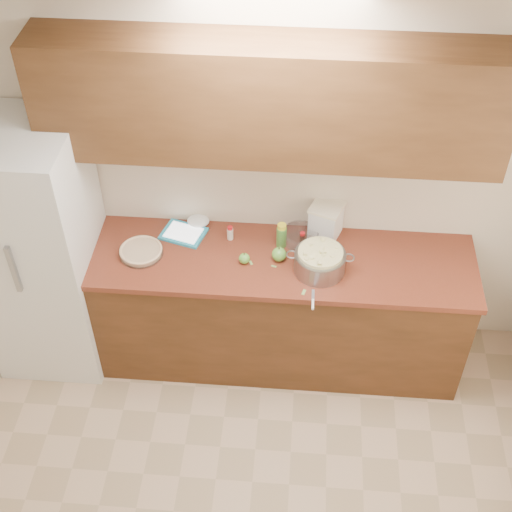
# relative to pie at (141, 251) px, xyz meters

# --- Properties ---
(room_shell) EXTENTS (3.60, 3.60, 3.60)m
(room_shell) POSITION_rel_pie_xyz_m (0.78, -1.45, 0.36)
(room_shell) COLOR tan
(room_shell) RESTS_ON ground
(counter_run) EXTENTS (2.64, 0.68, 0.92)m
(counter_run) POSITION_rel_pie_xyz_m (0.78, 0.03, -0.48)
(counter_run) COLOR #572F18
(counter_run) RESTS_ON ground
(upper_cabinets) EXTENTS (2.60, 0.34, 0.70)m
(upper_cabinets) POSITION_rel_pie_xyz_m (0.78, 0.18, 1.01)
(upper_cabinets) COLOR #56341A
(upper_cabinets) RESTS_ON room_shell
(fridge) EXTENTS (0.70, 0.70, 1.80)m
(fridge) POSITION_rel_pie_xyz_m (-0.66, -0.01, -0.04)
(fridge) COLOR silver
(fridge) RESTS_ON ground
(pie) EXTENTS (0.28, 0.28, 0.04)m
(pie) POSITION_rel_pie_xyz_m (0.00, 0.00, 0.00)
(pie) COLOR silver
(pie) RESTS_ON counter_run
(colander) EXTENTS (0.42, 0.31, 0.16)m
(colander) POSITION_rel_pie_xyz_m (1.12, -0.05, 0.05)
(colander) COLOR gray
(colander) RESTS_ON counter_run
(flour_canister) EXTENTS (0.25, 0.25, 0.24)m
(flour_canister) POSITION_rel_pie_xyz_m (1.15, 0.28, 0.10)
(flour_canister) COLOR white
(flour_canister) RESTS_ON counter_run
(tablet) EXTENTS (0.32, 0.27, 0.02)m
(tablet) POSITION_rel_pie_xyz_m (0.24, 0.20, -0.01)
(tablet) COLOR #289AC0
(tablet) RESTS_ON counter_run
(paring_knife) EXTENTS (0.02, 0.16, 0.02)m
(paring_knife) POSITION_rel_pie_xyz_m (1.09, -0.34, -0.02)
(paring_knife) COLOR gray
(paring_knife) RESTS_ON counter_run
(lemon_bottle) EXTENTS (0.06, 0.06, 0.17)m
(lemon_bottle) POSITION_rel_pie_xyz_m (0.87, 0.15, 0.06)
(lemon_bottle) COLOR #4C8C38
(lemon_bottle) RESTS_ON counter_run
(cinnamon_shaker) EXTENTS (0.04, 0.04, 0.10)m
(cinnamon_shaker) POSITION_rel_pie_xyz_m (0.54, 0.19, 0.02)
(cinnamon_shaker) COLOR beige
(cinnamon_shaker) RESTS_ON counter_run
(vanilla_bottle) EXTENTS (0.04, 0.04, 0.10)m
(vanilla_bottle) POSITION_rel_pie_xyz_m (1.01, 0.17, 0.03)
(vanilla_bottle) COLOR black
(vanilla_bottle) RESTS_ON counter_run
(mixing_bowl) EXTENTS (0.23, 0.23, 0.09)m
(mixing_bowl) POSITION_rel_pie_xyz_m (1.00, 0.20, 0.02)
(mixing_bowl) COLOR silver
(mixing_bowl) RESTS_ON counter_run
(paper_towel) EXTENTS (0.18, 0.17, 0.06)m
(paper_towel) POSITION_rel_pie_xyz_m (0.32, 0.31, 0.01)
(paper_towel) COLOR white
(paper_towel) RESTS_ON counter_run
(apple_left) EXTENTS (0.07, 0.07, 0.08)m
(apple_left) POSITION_rel_pie_xyz_m (0.65, -0.02, 0.01)
(apple_left) COLOR #5FA539
(apple_left) RESTS_ON counter_run
(apple_center) EXTENTS (0.09, 0.09, 0.10)m
(apple_center) POSITION_rel_pie_xyz_m (0.87, 0.02, 0.02)
(apple_center) COLOR #5FA539
(apple_center) RESTS_ON counter_run
(peel_a) EXTENTS (0.03, 0.04, 0.00)m
(peel_a) POSITION_rel_pie_xyz_m (0.70, -0.03, -0.02)
(peel_a) COLOR #80AB53
(peel_a) RESTS_ON counter_run
(peel_b) EXTENTS (0.03, 0.04, 0.00)m
(peel_b) POSITION_rel_pie_xyz_m (1.00, -0.03, -0.02)
(peel_b) COLOR #80AB53
(peel_b) RESTS_ON counter_run
(peel_c) EXTENTS (0.03, 0.02, 0.00)m
(peel_c) POSITION_rel_pie_xyz_m (0.84, -0.05, -0.02)
(peel_c) COLOR #80AB53
(peel_c) RESTS_ON counter_run
(peel_d) EXTENTS (0.03, 0.05, 0.00)m
(peel_d) POSITION_rel_pie_xyz_m (1.03, -0.25, -0.02)
(peel_d) COLOR #80AB53
(peel_d) RESTS_ON counter_run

